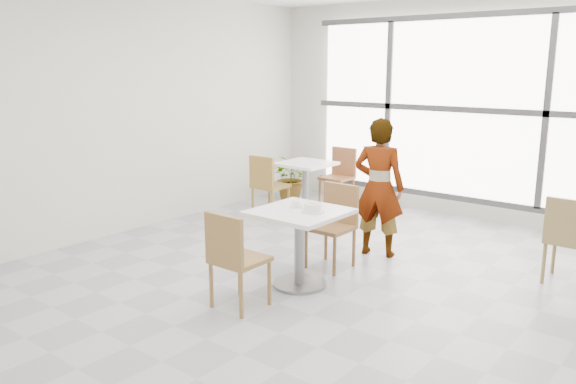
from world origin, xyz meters
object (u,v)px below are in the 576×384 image
Objects in this scene: chair_near at (233,254)px; bg_table_left at (305,181)px; main_table at (300,233)px; bg_chair_left_near at (267,182)px; bg_chair_left_far at (340,173)px; person at (379,188)px; bg_chair_right_near at (569,235)px; plant_left at (292,177)px; coffee_cup at (296,204)px; oatmeal_bowl at (313,207)px; chair_far at (335,220)px.

chair_near is 3.34m from bg_table_left.
main_table is 0.92× the size of bg_chair_left_near.
bg_chair_left_near is 1.29m from bg_chair_left_far.
bg_chair_right_near is at bearing 175.13° from person.
person is 2.89m from plant_left.
chair_near is at bearing -69.28° from bg_chair_left_far.
coffee_cup is 0.21× the size of bg_table_left.
person is 1.94m from bg_chair_right_near.
bg_chair_right_near is at bearing 36.79° from coffee_cup.
chair_near is 0.90m from coffee_cup.
main_table is 3.81× the size of oatmeal_bowl.
person reaches higher than main_table.
main_table is 0.80m from chair_near.
oatmeal_bowl is at bearing 11.34° from main_table.
person reaches higher than bg_table_left.
person reaches higher than coffee_cup.
coffee_cup is 0.22× the size of plant_left.
plant_left is at bearing -58.40° from chair_near.
chair_far is 2.16m from bg_table_left.
oatmeal_bowl is at bearing -106.35° from chair_near.
chair_near is 1.00× the size of bg_chair_right_near.
bg_chair_right_near is (2.06, 0.94, 0.00)m from chair_far.
bg_table_left is 0.86× the size of bg_chair_left_near.
main_table is 5.03× the size of coffee_cup.
bg_chair_left_near is at bearing 137.57° from coffee_cup.
main_table and bg_table_left have the same top height.
bg_chair_left_far reaches higher than oatmeal_bowl.
bg_chair_left_far reaches higher than coffee_cup.
person reaches higher than plant_left.
bg_table_left is at bearing -9.08° from bg_chair_right_near.
coffee_cup reaches higher than plant_left.
bg_chair_left_near is 1.00× the size of bg_chair_left_far.
oatmeal_bowl is 1.32× the size of coffee_cup.
oatmeal_bowl is (0.13, 0.03, 0.27)m from main_table.
chair_near reaches higher than coffee_cup.
bg_chair_left_near is at bearing 140.25° from oatmeal_bowl.
coffee_cup is 2.62m from bg_chair_right_near.
chair_near is 0.57× the size of person.
bg_chair_left_far is (-1.66, 2.94, -0.29)m from oatmeal_bowl.
coffee_cup is 2.49m from bg_chair_left_near.
chair_near is at bearing -91.68° from chair_far.
chair_far reaches higher than main_table.
bg_chair_left_near is at bearing -107.62° from bg_chair_left_far.
bg_chair_right_near is (2.09, 1.56, -0.28)m from coffee_cup.
person reaches higher than chair_far.
coffee_cup is at bearing 170.62° from oatmeal_bowl.
bg_chair_right_near is (2.00, 1.62, -0.02)m from main_table.
chair_near and bg_chair_right_near have the same top height.
person is (0.21, 2.08, 0.27)m from chair_near.
bg_chair_right_near is (1.89, 0.34, -0.27)m from person.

